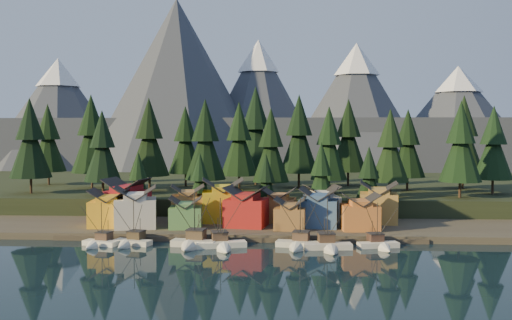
# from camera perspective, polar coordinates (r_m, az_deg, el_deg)

# --- Properties ---
(ground) EXTENTS (500.00, 500.00, 0.00)m
(ground) POSITION_cam_1_polar(r_m,az_deg,el_deg) (107.82, -2.51, -9.72)
(ground) COLOR black
(ground) RESTS_ON ground
(shore_strip) EXTENTS (400.00, 50.00, 1.50)m
(shore_strip) POSITION_cam_1_polar(r_m,az_deg,el_deg) (146.86, -0.96, -6.04)
(shore_strip) COLOR #3D352C
(shore_strip) RESTS_ON ground
(hillside) EXTENTS (420.00, 100.00, 6.00)m
(hillside) POSITION_cam_1_polar(r_m,az_deg,el_deg) (196.07, 0.10, -3.14)
(hillside) COLOR black
(hillside) RESTS_ON ground
(dock) EXTENTS (80.00, 4.00, 1.00)m
(dock) POSITION_cam_1_polar(r_m,az_deg,el_deg) (123.81, -1.75, -7.83)
(dock) COLOR #4B4236
(dock) RESTS_ON ground
(mountain_ridge) EXTENTS (560.00, 190.00, 90.00)m
(mountain_ridge) POSITION_cam_1_polar(r_m,az_deg,el_deg) (318.65, 0.54, 3.32)
(mountain_ridge) COLOR #494E5E
(mountain_ridge) RESTS_ON ground
(boat_0) EXTENTS (7.87, 8.41, 9.89)m
(boat_0) POSITION_cam_1_polar(r_m,az_deg,el_deg) (122.04, -15.51, -7.37)
(boat_0) COLOR white
(boat_0) RESTS_ON ground
(boat_1) EXTENTS (8.50, 9.05, 10.47)m
(boat_1) POSITION_cam_1_polar(r_m,az_deg,el_deg) (120.89, -12.46, -7.39)
(boat_1) COLOR beige
(boat_1) RESTS_ON ground
(boat_2) EXTENTS (9.69, 10.36, 12.36)m
(boat_2) POSITION_cam_1_polar(r_m,az_deg,el_deg) (117.27, -6.39, -7.46)
(boat_2) COLOR beige
(boat_2) RESTS_ON ground
(boat_3) EXTENTS (10.95, 11.46, 11.14)m
(boat_3) POSITION_cam_1_polar(r_m,az_deg,el_deg) (115.67, -3.44, -7.84)
(boat_3) COLOR white
(boat_3) RESTS_ON ground
(boat_4) EXTENTS (10.18, 10.74, 11.20)m
(boat_4) POSITION_cam_1_polar(r_m,az_deg,el_deg) (116.15, 4.29, -7.75)
(boat_4) COLOR beige
(boat_4) RESTS_ON ground
(boat_5) EXTENTS (10.07, 10.78, 11.28)m
(boat_5) POSITION_cam_1_polar(r_m,az_deg,el_deg) (114.67, 7.29, -7.89)
(boat_5) COLOR beige
(boat_5) RESTS_ON ground
(boat_6) EXTENTS (8.87, 9.31, 10.04)m
(boat_6) POSITION_cam_1_polar(r_m,az_deg,el_deg) (118.28, 12.30, -7.70)
(boat_6) COLOR silver
(boat_6) RESTS_ON ground
(house_front_0) EXTENTS (9.49, 9.07, 8.67)m
(house_front_0) POSITION_cam_1_polar(r_m,az_deg,el_deg) (136.56, -14.46, -4.56)
(house_front_0) COLOR gold
(house_front_0) RESTS_ON shore_strip
(house_front_1) EXTENTS (10.83, 10.56, 9.47)m
(house_front_1) POSITION_cam_1_polar(r_m,az_deg,el_deg) (133.72, -11.94, -4.51)
(house_front_1) COLOR beige
(house_front_1) RESTS_ON shore_strip
(house_front_2) EXTENTS (7.94, 7.99, 7.09)m
(house_front_2) POSITION_cam_1_polar(r_m,az_deg,el_deg) (131.32, -7.05, -5.15)
(house_front_2) COLOR #538749
(house_front_2) RESTS_ON shore_strip
(house_front_3) EXTENTS (10.50, 10.16, 9.28)m
(house_front_3) POSITION_cam_1_polar(r_m,az_deg,el_deg) (132.22, -0.99, -4.57)
(house_front_3) COLOR maroon
(house_front_3) RESTS_ON shore_strip
(house_front_4) EXTENTS (7.45, 7.95, 7.03)m
(house_front_4) POSITION_cam_1_polar(r_m,az_deg,el_deg) (128.91, 3.42, -5.30)
(house_front_4) COLOR brown
(house_front_4) RESTS_ON shore_strip
(house_front_5) EXTENTS (9.69, 9.03, 9.05)m
(house_front_5) POSITION_cam_1_polar(r_m,az_deg,el_deg) (132.46, 6.31, -4.63)
(house_front_5) COLOR #35537E
(house_front_5) RESTS_ON shore_strip
(house_front_6) EXTENTS (8.48, 8.05, 8.12)m
(house_front_6) POSITION_cam_1_polar(r_m,az_deg,el_deg) (129.97, 10.35, -5.02)
(house_front_6) COLOR #BE6B30
(house_front_6) RESTS_ON shore_strip
(house_back_0) EXTENTS (10.83, 10.50, 10.50)m
(house_back_0) POSITION_cam_1_polar(r_m,az_deg,el_deg) (143.50, -12.79, -3.80)
(house_back_0) COLOR maroon
(house_back_0) RESTS_ON shore_strip
(house_back_1) EXTENTS (9.24, 9.32, 8.93)m
(house_back_1) POSITION_cam_1_polar(r_m,az_deg,el_deg) (140.22, -6.83, -4.24)
(house_back_1) COLOR #A5723A
(house_back_1) RESTS_ON shore_strip
(house_back_2) EXTENTS (10.98, 10.28, 10.49)m
(house_back_2) POSITION_cam_1_polar(r_m,az_deg,el_deg) (139.78, -3.33, -3.91)
(house_back_2) COLOR gold
(house_back_2) RESTS_ON shore_strip
(house_back_3) EXTENTS (8.92, 8.13, 8.29)m
(house_back_3) POSITION_cam_1_polar(r_m,az_deg,el_deg) (138.96, 2.26, -4.43)
(house_back_3) COLOR #A96B3C
(house_back_3) RESTS_ON shore_strip
(house_back_4) EXTENTS (9.31, 9.05, 8.79)m
(house_back_4) POSITION_cam_1_polar(r_m,az_deg,el_deg) (140.55, 6.58, -4.25)
(house_back_4) COLOR beige
(house_back_4) RESTS_ON shore_strip
(house_back_5) EXTENTS (9.86, 9.95, 9.88)m
(house_back_5) POSITION_cam_1_polar(r_m,az_deg,el_deg) (140.68, 12.15, -4.06)
(house_back_5) COLOR #A57E3A
(house_back_5) RESTS_ON shore_strip
(tree_hill_0) EXTENTS (11.61, 11.61, 27.06)m
(tree_hill_0) POSITION_cam_1_polar(r_m,az_deg,el_deg) (172.68, -21.65, 1.77)
(tree_hill_0) COLOR #332319
(tree_hill_0) RESTS_ON hillside
(tree_hill_1) EXTENTS (12.45, 12.45, 29.01)m
(tree_hill_1) POSITION_cam_1_polar(r_m,az_deg,el_deg) (183.00, -16.13, 2.24)
(tree_hill_1) COLOR #332319
(tree_hill_1) RESTS_ON hillside
(tree_hill_2) EXTENTS (10.05, 10.05, 23.40)m
(tree_hill_2) POSITION_cam_1_polar(r_m,az_deg,el_deg) (160.90, -15.11, 1.09)
(tree_hill_2) COLOR #332319
(tree_hill_2) RESTS_ON hillside
(tree_hill_3) EXTENTS (11.78, 11.78, 27.44)m
(tree_hill_3) POSITION_cam_1_polar(r_m,az_deg,el_deg) (169.63, -10.63, 1.97)
(tree_hill_3) COLOR #332319
(tree_hill_3) RESTS_ON hillside
(tree_hill_4) EXTENTS (11.02, 11.02, 25.66)m
(tree_hill_4) POSITION_cam_1_polar(r_m,az_deg,el_deg) (182.66, -7.07, 1.76)
(tree_hill_4) COLOR #332319
(tree_hill_4) RESTS_ON hillside
(tree_hill_5) EXTENTS (11.36, 11.36, 26.46)m
(tree_hill_5) POSITION_cam_1_polar(r_m,az_deg,el_deg) (156.37, -5.09, 1.75)
(tree_hill_5) COLOR #332319
(tree_hill_5) RESTS_ON hillside
(tree_hill_6) EXTENTS (11.37, 11.37, 26.48)m
(tree_hill_6) POSITION_cam_1_polar(r_m,az_deg,el_deg) (170.36, -1.70, 1.85)
(tree_hill_6) COLOR #332319
(tree_hill_6) RESTS_ON hillside
(tree_hill_7) EXTENTS (10.26, 10.26, 23.89)m
(tree_hill_7) POSITION_cam_1_polar(r_m,az_deg,el_deg) (152.84, 1.50, 1.20)
(tree_hill_7) COLOR #332319
(tree_hill_7) RESTS_ON hillside
(tree_hill_8) EXTENTS (12.45, 12.45, 29.00)m
(tree_hill_8) POSITION_cam_1_polar(r_m,az_deg,el_deg) (176.76, 4.32, 2.32)
(tree_hill_8) COLOR #332319
(tree_hill_8) RESTS_ON hillside
(tree_hill_9) EXTENTS (10.57, 10.57, 24.62)m
(tree_hill_9) POSITION_cam_1_polar(r_m,az_deg,el_deg) (160.18, 7.31, 1.40)
(tree_hill_9) COLOR #332319
(tree_hill_9) RESTS_ON hillside
(tree_hill_10) EXTENTS (12.05, 12.05, 28.08)m
(tree_hill_10) POSITION_cam_1_polar(r_m,az_deg,el_deg) (185.76, 9.22, 2.17)
(tree_hill_10) COLOR #332319
(tree_hill_10) RESTS_ON hillside
(tree_hill_11) EXTENTS (10.17, 10.17, 23.70)m
(tree_hill_11) POSITION_cam_1_polar(r_m,az_deg,el_deg) (157.21, 13.26, 1.13)
(tree_hill_11) COLOR #332319
(tree_hill_11) RESTS_ON hillside
(tree_hill_12) EXTENTS (10.39, 10.39, 24.21)m
(tree_hill_12) POSITION_cam_1_polar(r_m,az_deg,el_deg) (174.42, 14.93, 1.37)
(tree_hill_12) COLOR #332319
(tree_hill_12) RESTS_ON hillside
(tree_hill_13) EXTENTS (11.00, 11.00, 25.63)m
(tree_hill_13) POSITION_cam_1_polar(r_m,az_deg,el_deg) (159.40, 19.78, 1.45)
(tree_hill_13) COLOR #332319
(tree_hill_13) RESTS_ON hillside
(tree_hill_14) EXTENTS (12.28, 12.28, 28.60)m
(tree_hill_14) POSITION_cam_1_polar(r_m,az_deg,el_deg) (184.65, 20.04, 2.11)
(tree_hill_14) COLOR #332319
(tree_hill_14) RESTS_ON hillside
(tree_hill_15) EXTENTS (13.90, 13.90, 32.39)m
(tree_hill_15) POSITION_cam_1_polar(r_m,az_deg,el_deg) (187.01, -0.03, 2.93)
(tree_hill_15) COLOR #332319
(tree_hill_15) RESTS_ON hillside
(tree_hill_16) EXTENTS (11.41, 11.41, 26.59)m
(tree_hill_16) POSITION_cam_1_polar(r_m,az_deg,el_deg) (198.87, -20.07, 1.84)
(tree_hill_16) COLOR #332319
(tree_hill_16) RESTS_ON hillside
(tree_hill_17) EXTENTS (10.65, 10.65, 24.80)m
(tree_hill_17) POSITION_cam_1_polar(r_m,az_deg,el_deg) (172.63, 22.65, 1.34)
(tree_hill_17) COLOR #332319
(tree_hill_17) RESTS_ON hillside
(tree_shore_0) EXTENTS (7.23, 7.23, 16.84)m
(tree_shore_0) POSITION_cam_1_polar(r_m,az_deg,el_deg) (150.28, -11.68, -2.08)
(tree_shore_0) COLOR #332319
(tree_shore_0) RESTS_ON shore_strip
(tree_shore_1) EXTENTS (7.15, 7.15, 16.67)m
(tree_shore_1) POSITION_cam_1_polar(r_m,az_deg,el_deg) (147.01, -5.63, -2.18)
(tree_shore_1) COLOR #332319
(tree_shore_1) RESTS_ON shore_strip
(tree_shore_2) EXTENTS (7.02, 7.02, 16.35)m
(tree_shore_2) POSITION_cam_1_polar(r_m,az_deg,el_deg) (145.40, 1.01, -2.29)
(tree_shore_2) COLOR #332319
(tree_shore_2) RESTS_ON shore_strip
(tree_shore_3) EXTENTS (8.34, 8.34, 19.42)m
(tree_shore_3) POSITION_cam_1_polar(r_m,az_deg,el_deg) (145.41, 6.53, -1.64)
(tree_shore_3) COLOR #332319
(tree_shore_3) RESTS_ON shore_strip
(tree_shore_4) EXTENTS (7.86, 7.86, 18.31)m
(tree_shore_4) POSITION_cam_1_polar(r_m,az_deg,el_deg) (146.65, 11.22, -1.88)
(tree_shore_4) COLOR #332319
(tree_shore_4) RESTS_ON shore_strip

